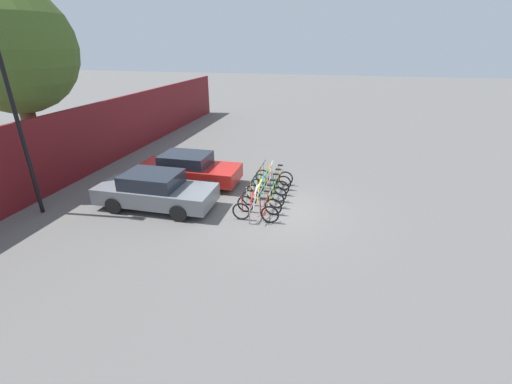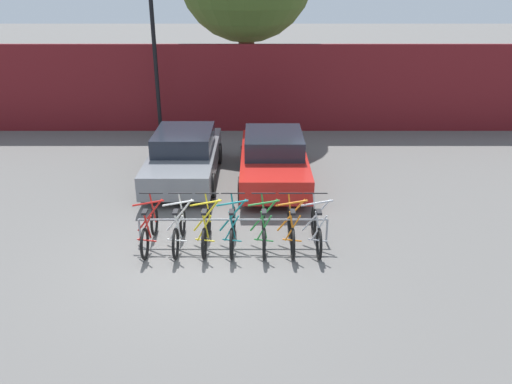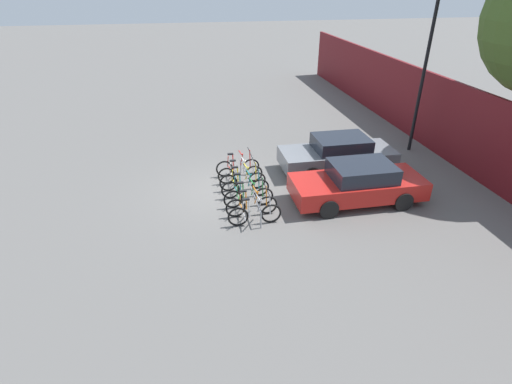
% 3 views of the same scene
% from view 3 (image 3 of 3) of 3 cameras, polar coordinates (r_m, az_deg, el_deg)
% --- Properties ---
extents(ground_plane, '(120.00, 120.00, 0.00)m').
position_cam_3_polar(ground_plane, '(14.66, -3.97, 0.33)').
color(ground_plane, '#605E5B').
extents(hoarding_wall, '(36.00, 0.16, 3.19)m').
position_cam_3_polar(hoarding_wall, '(17.68, 28.33, 7.58)').
color(hoarding_wall, maroon).
rests_on(hoarding_wall, ground).
extents(bike_rack, '(4.11, 0.04, 0.57)m').
position_cam_3_polar(bike_rack, '(13.94, -0.94, 1.10)').
color(bike_rack, gray).
rests_on(bike_rack, ground).
extents(bicycle_red, '(0.68, 1.71, 1.05)m').
position_cam_3_polar(bicycle_red, '(15.55, -2.61, 3.65)').
color(bicycle_red, black).
rests_on(bicycle_red, ground).
extents(bicycle_white, '(0.68, 1.71, 1.05)m').
position_cam_3_polar(bicycle_white, '(14.98, -2.26, 2.65)').
color(bicycle_white, black).
rests_on(bicycle_white, ground).
extents(bicycle_yellow, '(0.68, 1.71, 1.05)m').
position_cam_3_polar(bicycle_yellow, '(14.47, -1.90, 1.66)').
color(bicycle_yellow, black).
rests_on(bicycle_yellow, ground).
extents(bicycle_teal, '(0.68, 1.71, 1.05)m').
position_cam_3_polar(bicycle_teal, '(13.97, -1.54, 0.64)').
color(bicycle_teal, black).
rests_on(bicycle_teal, ground).
extents(bicycle_green, '(0.68, 1.71, 1.05)m').
position_cam_3_polar(bicycle_green, '(13.40, -1.07, -0.66)').
color(bicycle_green, black).
rests_on(bicycle_green, ground).
extents(bicycle_orange, '(0.68, 1.71, 1.05)m').
position_cam_3_polar(bicycle_orange, '(12.90, -0.62, -1.91)').
color(bicycle_orange, black).
rests_on(bicycle_orange, ground).
extents(bicycle_silver, '(0.68, 1.71, 1.05)m').
position_cam_3_polar(bicycle_silver, '(12.44, -0.18, -3.15)').
color(bicycle_silver, black).
rests_on(bicycle_silver, ground).
extents(car_grey, '(1.91, 4.49, 1.40)m').
position_cam_3_polar(car_grey, '(16.20, 11.61, 5.35)').
color(car_grey, slate).
rests_on(car_grey, ground).
extents(car_red, '(1.91, 4.49, 1.40)m').
position_cam_3_polar(car_red, '(14.02, 14.38, 1.23)').
color(car_red, red).
rests_on(car_red, ground).
extents(lamp_post, '(0.24, 0.44, 6.48)m').
position_cam_3_polar(lamp_post, '(18.40, 22.98, 16.02)').
color(lamp_post, black).
rests_on(lamp_post, ground).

